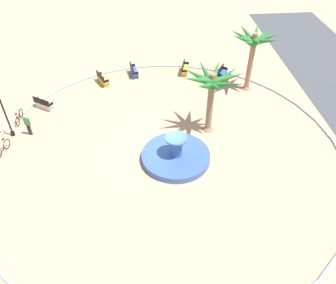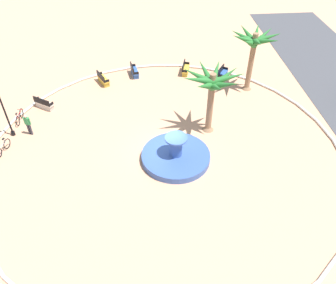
% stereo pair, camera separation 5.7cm
% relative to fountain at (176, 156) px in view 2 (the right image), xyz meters
% --- Properties ---
extents(ground_plane, '(80.00, 80.00, 0.00)m').
position_rel_fountain_xyz_m(ground_plane, '(-0.87, -0.66, -0.29)').
color(ground_plane, tan).
extents(plaza_curb, '(23.89, 23.89, 0.20)m').
position_rel_fountain_xyz_m(plaza_curb, '(-0.87, -0.66, -0.19)').
color(plaza_curb, silver).
rests_on(plaza_curb, ground).
extents(fountain, '(4.51, 4.51, 1.88)m').
position_rel_fountain_xyz_m(fountain, '(0.00, 0.00, 0.00)').
color(fountain, '#38569E').
rests_on(fountain, ground).
extents(palm_tree_near_fountain, '(3.98, 4.02, 5.17)m').
position_rel_fountain_xyz_m(palm_tree_near_fountain, '(-8.15, 6.88, 3.78)').
color(palm_tree_near_fountain, '#8E6B4C').
rests_on(palm_tree_near_fountain, ground).
extents(palm_tree_by_curb, '(4.08, 4.24, 4.86)m').
position_rel_fountain_xyz_m(palm_tree_by_curb, '(-2.91, 2.67, 3.49)').
color(palm_tree_by_curb, '#8E6B4C').
rests_on(palm_tree_by_curb, ground).
extents(bench_east, '(1.66, 0.78, 1.00)m').
position_rel_fountain_xyz_m(bench_east, '(-11.21, -2.60, 0.06)').
color(bench_east, '#335BA8').
rests_on(bench_east, ground).
extents(bench_west, '(1.65, 1.17, 1.00)m').
position_rel_fountain_xyz_m(bench_west, '(-10.02, -5.31, 0.06)').
color(bench_west, gold).
rests_on(bench_west, ground).
extents(bench_north, '(1.29, 1.62, 1.00)m').
position_rel_fountain_xyz_m(bench_north, '(-6.64, -9.70, 0.06)').
color(bench_north, beige).
rests_on(bench_north, ground).
extents(bench_southeast, '(1.67, 0.89, 1.00)m').
position_rel_fountain_xyz_m(bench_southeast, '(-11.23, 2.02, 0.06)').
color(bench_southeast, gold).
rests_on(bench_southeast, ground).
extents(bench_southwest, '(1.62, 1.28, 1.00)m').
position_rel_fountain_xyz_m(bench_southwest, '(-10.07, 5.14, 0.06)').
color(bench_southwest, '#335BA8').
rests_on(bench_southwest, ground).
extents(lamppost, '(0.32, 0.32, 4.40)m').
position_rel_fountain_xyz_m(lamppost, '(-3.47, -11.35, 2.29)').
color(lamppost, black).
rests_on(lamppost, ground).
extents(bicycle_red_frame, '(1.66, 0.63, 0.94)m').
position_rel_fountain_xyz_m(bicycle_red_frame, '(-1.62, -11.49, 0.10)').
color(bicycle_red_frame, black).
rests_on(bicycle_red_frame, ground).
extents(bicycle_by_lamppost, '(1.72, 0.44, 0.94)m').
position_rel_fountain_xyz_m(bicycle_by_lamppost, '(-5.12, -11.22, 0.10)').
color(bicycle_by_lamppost, black).
rests_on(bicycle_by_lamppost, ground).
extents(person_cyclist_helmet, '(0.30, 0.51, 1.70)m').
position_rel_fountain_xyz_m(person_cyclist_helmet, '(-3.44, -10.10, 0.67)').
color(person_cyclist_helmet, '#33333D').
rests_on(person_cyclist_helmet, ground).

